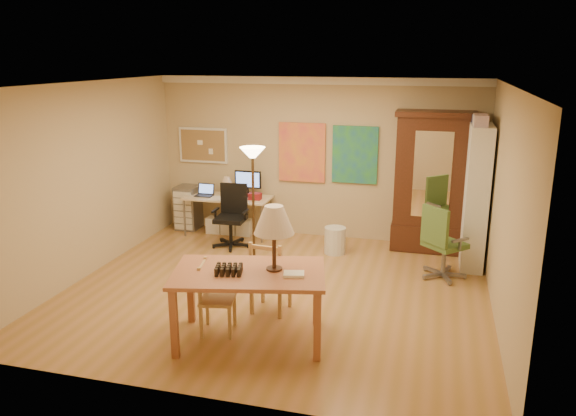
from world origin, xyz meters
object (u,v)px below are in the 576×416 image
(dining_table, at_px, (258,257))
(computer_desk, at_px, (230,211))
(office_chair_black, at_px, (231,230))
(bookshelf, at_px, (476,197))
(office_chair_green, at_px, (442,259))
(armoire, at_px, (431,191))

(dining_table, height_order, computer_desk, dining_table)
(office_chair_black, xyz_separation_m, bookshelf, (3.76, 0.11, 0.77))
(dining_table, distance_m, bookshelf, 3.81)
(office_chair_black, distance_m, office_chair_green, 3.38)
(office_chair_green, bearing_deg, armoire, 100.26)
(bookshelf, bearing_deg, computer_desk, 173.23)
(office_chair_green, bearing_deg, computer_desk, 162.72)
(dining_table, relative_size, office_chair_green, 1.70)
(computer_desk, distance_m, armoire, 3.41)
(computer_desk, relative_size, office_chair_green, 1.41)
(computer_desk, height_order, bookshelf, bookshelf)
(dining_table, bearing_deg, office_chair_black, 115.95)
(dining_table, bearing_deg, armoire, 64.15)
(dining_table, distance_m, office_chair_green, 3.12)
(armoire, relative_size, bookshelf, 1.06)
(armoire, bearing_deg, computer_desk, -178.55)
(dining_table, bearing_deg, bookshelf, 51.75)
(office_chair_black, relative_size, office_chair_green, 0.96)
(computer_desk, xyz_separation_m, office_chair_black, (0.24, -0.59, -0.14))
(armoire, bearing_deg, dining_table, -115.85)
(armoire, distance_m, bookshelf, 0.85)
(office_chair_green, distance_m, bookshelf, 1.08)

